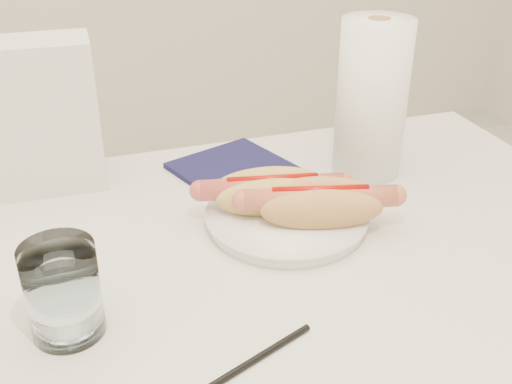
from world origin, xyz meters
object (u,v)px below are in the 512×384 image
object	(u,v)px
plate	(286,219)
hotdog_right	(320,204)
water_glass	(63,291)
paper_towel_roll	(372,99)
table	(209,331)
napkin_box	(39,116)
hotdog_left	(272,192)

from	to	relation	value
plate	hotdog_right	size ratio (longest dim) A/B	1.06
water_glass	paper_towel_roll	distance (m)	0.53
table	hotdog_right	world-z (taller)	hotdog_right
napkin_box	paper_towel_roll	bearing A→B (deg)	-11.11
table	water_glass	world-z (taller)	water_glass
water_glass	napkin_box	xyz separation A→B (m)	(-0.01, 0.35, 0.06)
table	water_glass	size ratio (longest dim) A/B	11.42
table	hotdog_left	xyz separation A→B (m)	(0.13, 0.13, 0.10)
hotdog_left	hotdog_right	distance (m)	0.07
plate	water_glass	distance (m)	0.32
hotdog_left	water_glass	distance (m)	0.32
table	plate	xyz separation A→B (m)	(0.14, 0.11, 0.07)
napkin_box	plate	bearing A→B (deg)	-35.22
napkin_box	paper_towel_roll	xyz separation A→B (m)	(0.48, -0.11, 0.01)
table	hotdog_right	size ratio (longest dim) A/B	5.99
hotdog_left	hotdog_right	xyz separation A→B (m)	(0.05, -0.05, 0.00)
water_glass	paper_towel_roll	size ratio (longest dim) A/B	0.44
plate	hotdog_right	xyz separation A→B (m)	(0.03, -0.03, 0.03)
plate	napkin_box	world-z (taller)	napkin_box
table	water_glass	xyz separation A→B (m)	(-0.15, -0.02, 0.11)
plate	hotdog_left	distance (m)	0.04
hotdog_left	napkin_box	distance (m)	0.36
napkin_box	paper_towel_roll	size ratio (longest dim) A/B	0.93
hotdog_left	table	bearing A→B (deg)	-122.72
plate	table	bearing A→B (deg)	-142.15
hotdog_left	hotdog_right	bearing A→B (deg)	-34.84
napkin_box	water_glass	bearing A→B (deg)	-87.29
table	plate	bearing A→B (deg)	37.85
hotdog_left	napkin_box	size ratio (longest dim) A/B	0.89
table	napkin_box	distance (m)	0.41
plate	napkin_box	bearing A→B (deg)	143.12
table	hotdog_right	distance (m)	0.22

